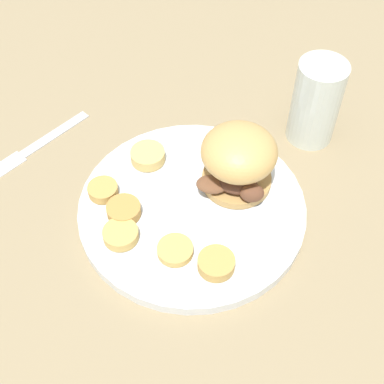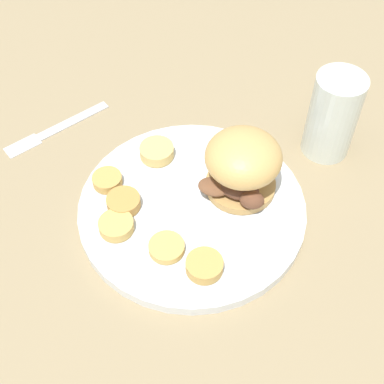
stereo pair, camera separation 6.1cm
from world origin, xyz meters
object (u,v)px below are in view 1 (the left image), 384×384
at_px(dinner_plate, 192,208).
at_px(sandwich, 238,160).
at_px(fork, 39,144).
at_px(drinking_glass, 316,102).

xyz_separation_m(dinner_plate, sandwich, (-0.04, -0.06, 0.05)).
relative_size(fork, drinking_glass, 1.32).
bearing_deg(dinner_plate, drinking_glass, -115.20).
distance_m(dinner_plate, drinking_glass, 0.23).
bearing_deg(dinner_plate, fork, -3.68).
relative_size(dinner_plate, sandwich, 2.87).
height_order(dinner_plate, sandwich, sandwich).
bearing_deg(fork, dinner_plate, 176.32).
xyz_separation_m(dinner_plate, drinking_glass, (-0.09, -0.20, 0.05)).
bearing_deg(fork, drinking_glass, -151.88).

